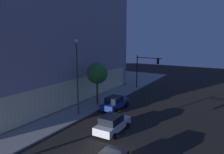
{
  "coord_description": "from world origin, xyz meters",
  "views": [
    {
      "loc": [
        -11.25,
        -7.72,
        8.88
      ],
      "look_at": [
        7.17,
        3.07,
        4.98
      ],
      "focal_mm": 33.45,
      "sensor_mm": 36.0,
      "label": 1
    }
  ],
  "objects_px": {
    "traffic_light_far_corner": "(145,66)",
    "car_white": "(112,124)",
    "modern_building": "(11,27)",
    "car_blue": "(115,103)",
    "street_lamp_sidewalk": "(77,69)",
    "sidewalk_tree": "(97,73)"
  },
  "relations": [
    {
      "from": "modern_building",
      "to": "traffic_light_far_corner",
      "type": "bearing_deg",
      "value": -55.57
    },
    {
      "from": "traffic_light_far_corner",
      "to": "car_white",
      "type": "xyz_separation_m",
      "value": [
        -17.99,
        -3.89,
        -3.3
      ]
    },
    {
      "from": "traffic_light_far_corner",
      "to": "car_blue",
      "type": "distance_m",
      "value": 12.53
    },
    {
      "from": "modern_building",
      "to": "car_blue",
      "type": "xyz_separation_m",
      "value": [
        0.51,
        -19.17,
        -9.98
      ]
    },
    {
      "from": "street_lamp_sidewalk",
      "to": "sidewalk_tree",
      "type": "bearing_deg",
      "value": 3.61
    },
    {
      "from": "car_blue",
      "to": "traffic_light_far_corner",
      "type": "bearing_deg",
      "value": 3.93
    },
    {
      "from": "modern_building",
      "to": "traffic_light_far_corner",
      "type": "relative_size",
      "value": 5.0
    },
    {
      "from": "modern_building",
      "to": "traffic_light_far_corner",
      "type": "distance_m",
      "value": 23.22
    },
    {
      "from": "street_lamp_sidewalk",
      "to": "car_white",
      "type": "height_order",
      "value": "street_lamp_sidewalk"
    },
    {
      "from": "modern_building",
      "to": "car_white",
      "type": "height_order",
      "value": "modern_building"
    },
    {
      "from": "traffic_light_far_corner",
      "to": "car_blue",
      "type": "xyz_separation_m",
      "value": [
        -12.07,
        -0.83,
        -3.29
      ]
    },
    {
      "from": "sidewalk_tree",
      "to": "car_white",
      "type": "relative_size",
      "value": 1.3
    },
    {
      "from": "traffic_light_far_corner",
      "to": "car_white",
      "type": "distance_m",
      "value": 18.7
    },
    {
      "from": "sidewalk_tree",
      "to": "street_lamp_sidewalk",
      "type": "bearing_deg",
      "value": -176.39
    },
    {
      "from": "modern_building",
      "to": "traffic_light_far_corner",
      "type": "xyz_separation_m",
      "value": [
        12.57,
        -18.34,
        -6.69
      ]
    },
    {
      "from": "street_lamp_sidewalk",
      "to": "car_white",
      "type": "bearing_deg",
      "value": -106.98
    },
    {
      "from": "modern_building",
      "to": "sidewalk_tree",
      "type": "height_order",
      "value": "modern_building"
    },
    {
      "from": "street_lamp_sidewalk",
      "to": "sidewalk_tree",
      "type": "relative_size",
      "value": 1.54
    },
    {
      "from": "modern_building",
      "to": "car_blue",
      "type": "height_order",
      "value": "modern_building"
    },
    {
      "from": "car_blue",
      "to": "street_lamp_sidewalk",
      "type": "bearing_deg",
      "value": 149.01
    },
    {
      "from": "modern_building",
      "to": "car_blue",
      "type": "bearing_deg",
      "value": -88.49
    },
    {
      "from": "street_lamp_sidewalk",
      "to": "sidewalk_tree",
      "type": "distance_m",
      "value": 4.49
    }
  ]
}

